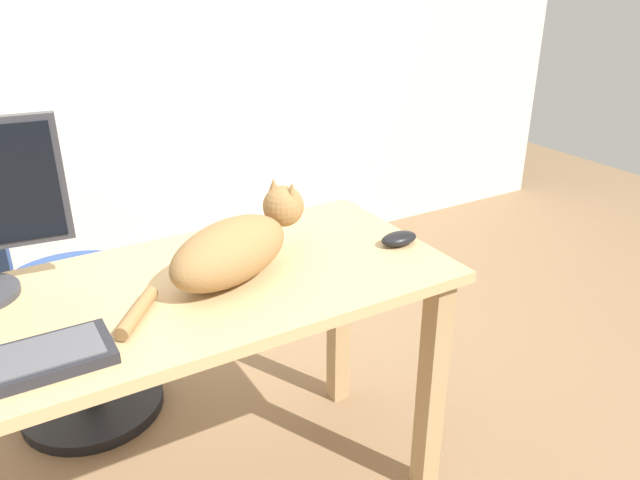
# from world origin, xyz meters

# --- Properties ---
(back_wall) EXTENTS (6.00, 0.04, 2.60)m
(back_wall) POSITION_xyz_m (0.00, 1.50, 1.30)
(back_wall) COLOR beige
(back_wall) RESTS_ON ground_plane
(desk) EXTENTS (1.56, 0.61, 0.74)m
(desk) POSITION_xyz_m (0.00, 0.00, 0.62)
(desk) COLOR tan
(desk) RESTS_ON ground_plane
(office_chair) EXTENTS (0.48, 0.48, 0.92)m
(office_chair) POSITION_xyz_m (-0.12, 0.63, 0.40)
(office_chair) COLOR black
(office_chair) RESTS_ON ground_plane
(cat) EXTENTS (0.57, 0.31, 0.20)m
(cat) POSITION_xyz_m (0.25, -0.02, 0.82)
(cat) COLOR olive
(cat) RESTS_ON desk
(computer_mouse) EXTENTS (0.11, 0.06, 0.04)m
(computer_mouse) POSITION_xyz_m (0.71, -0.07, 0.75)
(computer_mouse) COLOR black
(computer_mouse) RESTS_ON desk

